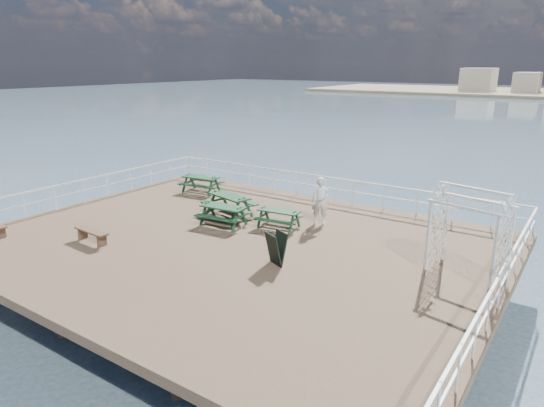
{
  "coord_description": "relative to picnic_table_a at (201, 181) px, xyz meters",
  "views": [
    {
      "loc": [
        10.44,
        -12.8,
        6.21
      ],
      "look_at": [
        0.54,
        1.66,
        1.1
      ],
      "focal_mm": 32.0,
      "sensor_mm": 36.0,
      "label": 1
    }
  ],
  "objects": [
    {
      "name": "flat_bench_near",
      "position": [
        1.58,
        -7.48,
        -0.22
      ],
      "size": [
        1.65,
        0.49,
        0.47
      ],
      "rotation": [
        0.0,
        0.0,
        -0.07
      ],
      "color": "brown",
      "rests_on": "ground"
    },
    {
      "name": "picnic_table_d",
      "position": [
        3.55,
        -2.13,
        0.06
      ],
      "size": [
        2.33,
        2.04,
        0.98
      ],
      "rotation": [
        0.0,
        0.0,
        -0.24
      ],
      "color": "#143922",
      "rests_on": "ground"
    },
    {
      "name": "sandwich_board",
      "position": [
        8.13,
        -5.39,
        -0.04
      ],
      "size": [
        0.81,
        0.72,
        1.09
      ],
      "rotation": [
        0.0,
        0.0,
        -0.43
      ],
      "color": "black",
      "rests_on": "ground"
    },
    {
      "name": "ground",
      "position": [
        5.68,
        -4.49,
        -0.72
      ],
      "size": [
        18.0,
        14.0,
        0.3
      ],
      "primitive_type": "cube",
      "color": "brown",
      "rests_on": "ground"
    },
    {
      "name": "picnic_table_c",
      "position": [
        6.17,
        -2.31,
        -0.06
      ],
      "size": [
        1.78,
        1.5,
        0.79
      ],
      "rotation": [
        0.0,
        0.0,
        0.12
      ],
      "color": "#143922",
      "rests_on": "ground"
    },
    {
      "name": "picnic_table_a",
      "position": [
        0.0,
        0.0,
        0.0
      ],
      "size": [
        1.99,
        1.68,
        0.89
      ],
      "rotation": [
        0.0,
        0.0,
        0.12
      ],
      "color": "#143922",
      "rests_on": "ground"
    },
    {
      "name": "railing",
      "position": [
        5.6,
        -1.92,
        0.31
      ],
      "size": [
        17.77,
        13.76,
        1.1
      ],
      "color": "silver",
      "rests_on": "ground"
    },
    {
      "name": "trellis_arbor",
      "position": [
        13.28,
        -2.76,
        0.64
      ],
      "size": [
        2.39,
        1.61,
        2.73
      ],
      "rotation": [
        0.0,
        0.0,
        -0.21
      ],
      "color": "silver",
      "rests_on": "ground"
    },
    {
      "name": "person",
      "position": [
        7.29,
        -1.0,
        0.38
      ],
      "size": [
        0.81,
        0.69,
        1.9
      ],
      "primitive_type": "imported",
      "rotation": [
        0.0,
        0.0,
        0.41
      ],
      "color": "silver",
      "rests_on": "ground"
    },
    {
      "name": "picnic_table_b",
      "position": [
        4.21,
        -3.31,
        -0.0
      ],
      "size": [
        1.94,
        1.62,
        0.88
      ],
      "rotation": [
        0.0,
        0.0,
        0.09
      ],
      "color": "#143922",
      "rests_on": "ground"
    }
  ]
}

